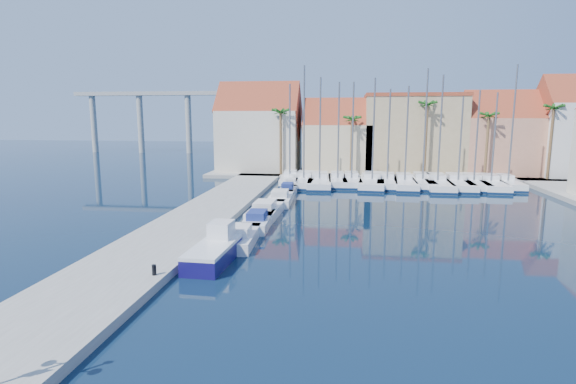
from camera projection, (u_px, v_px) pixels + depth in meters
The scene contains 37 objects.
ground at pixel (277, 292), 22.84m from camera, with size 260.00×260.00×0.00m, color black.
quay_west at pixel (195, 221), 37.15m from camera, with size 6.00×77.00×0.50m, color gray.
shore_north at pixel (390, 173), 68.42m from camera, with size 54.00×16.00×0.50m, color gray.
bollard at pixel (154, 270), 23.74m from camera, with size 0.23×0.23×0.57m, color black.
fishing_boat at pixel (216, 249), 27.68m from camera, with size 2.36×6.39×2.21m.
motorboat_west_0 at pixel (242, 237), 31.25m from camera, with size 2.21×6.09×1.40m.
motorboat_west_1 at pixel (258, 220), 36.12m from camera, with size 2.17×6.26×1.40m.
motorboat_west_2 at pixel (266, 210), 40.29m from camera, with size 2.55×7.55×1.40m.
motorboat_west_3 at pixel (281, 198), 46.01m from camera, with size 2.51×7.09×1.40m.
motorboat_west_4 at pixel (288, 190), 50.90m from camera, with size 1.77×5.35×1.40m.
motorboat_west_5 at pixel (291, 185), 54.47m from camera, with size 1.97×5.36×1.40m.
motorboat_west_6 at pixel (296, 179), 59.34m from camera, with size 2.03×6.11×1.40m.
sailboat_0 at pixel (290, 179), 59.11m from camera, with size 2.89×8.97×12.81m.
sailboat_1 at pixel (304, 180), 58.14m from camera, with size 2.93×10.67×14.96m.
sailboat_2 at pixel (320, 181), 57.34m from camera, with size 3.34×11.05×13.48m.
sailboat_3 at pixel (337, 180), 57.77m from camera, with size 2.79×8.73×12.95m.
sailboat_4 at pixel (351, 180), 57.85m from camera, with size 2.71×9.20×12.96m.
sailboat_5 at pixel (372, 181), 57.13m from camera, with size 3.92×11.77×13.39m.
sailboat_6 at pixel (387, 182), 56.83m from camera, with size 3.26×9.50×12.07m.
sailboat_7 at pixel (404, 182), 56.18m from camera, with size 2.91×10.07×12.37m.
sailboat_8 at pixel (422, 181), 56.88m from camera, with size 2.74×9.59×14.47m.
sailboat_9 at pixel (437, 183), 55.84m from camera, with size 3.48×11.53×13.62m.
sailboat_10 at pixel (457, 183), 55.88m from camera, with size 3.39×11.22×11.10m.
sailboat_11 at pixel (473, 183), 55.97m from camera, with size 3.35×10.42×11.89m.
sailboat_12 at pixel (490, 184), 55.37m from camera, with size 3.54×10.68×11.56m.
sailboat_13 at pixel (507, 183), 55.51m from camera, with size 2.35×8.46×14.82m.
building_0 at pixel (260, 131), 68.96m from camera, with size 12.30×9.00×13.50m.
building_1 at pixel (338, 139), 67.62m from camera, with size 10.30×8.00×11.00m.
building_2 at pixel (412, 133), 67.02m from camera, with size 14.20×10.20×11.50m.
building_3 at pixel (499, 137), 64.57m from camera, with size 10.30×8.00×12.00m.
building_4 at pixel (570, 129), 62.24m from camera, with size 8.30×8.00×14.00m.
palm_0 at pixel (281, 114), 63.13m from camera, with size 2.60×2.60×10.15m.
palm_1 at pixel (352, 121), 62.00m from camera, with size 2.60×2.60×9.15m.
palm_2 at pixel (427, 107), 60.40m from camera, with size 2.60×2.60×11.15m.
palm_3 at pixel (489, 117), 59.60m from camera, with size 2.60×2.60×9.65m.
palm_4 at pixel (554, 110), 58.42m from camera, with size 2.60×2.60×10.65m.
viaduct at pixel (167, 110), 106.29m from camera, with size 48.00×2.20×14.45m.
Camera 1 is at (3.40, -21.40, 8.84)m, focal length 28.00 mm.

